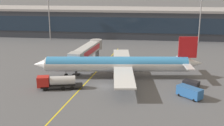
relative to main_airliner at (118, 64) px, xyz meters
name	(u,v)px	position (x,y,z in m)	size (l,w,h in m)	color
ground_plane	(105,86)	(-2.59, -7.58, -3.70)	(700.00, 700.00, 0.00)	#515459
apron_lead_in_line	(86,83)	(-7.79, -5.58, -3.70)	(0.30, 80.00, 0.01)	yellow
terminal_building	(86,22)	(-20.44, 60.92, 2.72)	(215.72, 19.25, 12.81)	#2D333D
main_airliner	(118,64)	(0.00, 0.00, 0.00)	(45.52, 36.36, 11.14)	silver
jet_bridge	(88,50)	(-10.30, 10.49, 1.02)	(6.66, 22.13, 6.40)	#B2B7BC
fuel_tanker	(57,82)	(-13.89, -10.63, -1.96)	(11.09, 4.91, 3.25)	#232326
lavatory_truck	(189,92)	(17.13, -12.80, -2.28)	(5.76, 5.69, 2.50)	#285B9E
pushback_tug	(191,83)	(18.61, -5.19, -2.85)	(4.44, 3.89, 1.40)	black
apron_light_mast_0	(201,8)	(29.13, 48.96, 10.75)	(2.80, 0.50, 24.89)	gray
apron_light_mast_1	(49,11)	(-34.32, 48.96, 8.72)	(2.80, 0.50, 20.97)	gray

